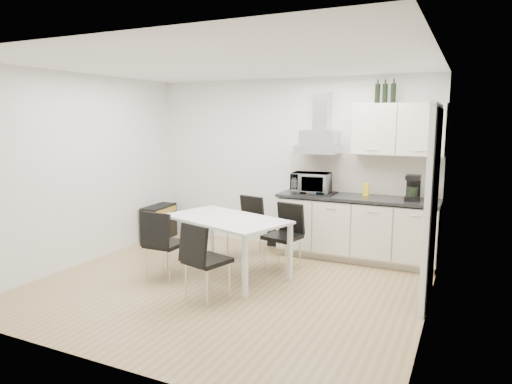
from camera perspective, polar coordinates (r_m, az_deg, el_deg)
ground at (r=5.63m, az=-3.64°, el=-11.60°), size 4.50×4.50×0.00m
wall_back at (r=7.11m, az=4.11°, el=3.51°), size 4.50×0.10×2.60m
wall_front at (r=3.72m, az=-18.97°, el=-2.04°), size 4.50×0.10×2.60m
wall_left at (r=6.70m, az=-20.86°, el=2.60°), size 0.10×4.00×2.60m
wall_right at (r=4.66m, az=21.17°, el=0.00°), size 0.10×4.00×2.60m
ceiling at (r=5.30m, az=-3.93°, el=15.71°), size 4.50×4.50×0.00m
doorway at (r=5.24m, az=21.05°, el=-1.81°), size 0.08×1.04×2.10m
kitchenette at (r=6.58m, az=12.84°, el=-1.26°), size 2.22×0.64×2.52m
dining_table at (r=5.82m, az=-3.78°, el=-3.90°), size 1.76×1.33×0.75m
chair_far_left at (r=6.60m, az=-1.52°, el=-4.48°), size 0.53×0.58×0.88m
chair_far_right at (r=6.06m, az=3.31°, el=-5.71°), size 0.54×0.58×0.88m
chair_near_left at (r=5.83m, az=-11.21°, el=-6.48°), size 0.44×0.50×0.88m
chair_near_right at (r=5.10m, az=-6.09°, el=-8.61°), size 0.56×0.60×0.88m
guitar_amp at (r=7.80m, az=-12.03°, el=-3.72°), size 0.35×0.70×0.57m
floor_speaker at (r=7.29m, az=2.35°, el=-5.44°), size 0.21×0.19×0.32m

